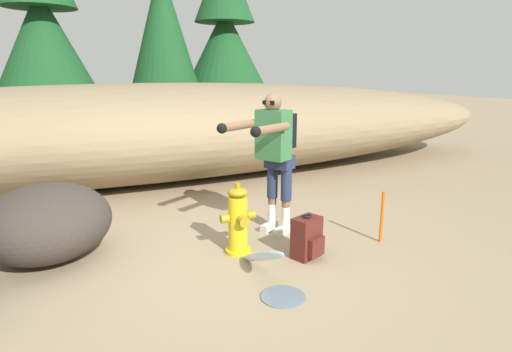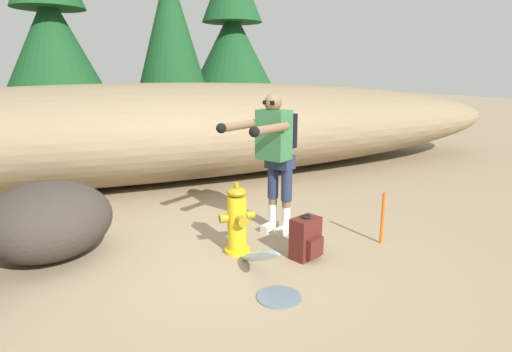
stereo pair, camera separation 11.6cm
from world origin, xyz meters
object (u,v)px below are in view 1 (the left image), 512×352
object	(u,v)px
boulder_large	(47,222)
survey_stake	(382,217)
fire_hydrant	(238,221)
utility_worker	(274,147)
spare_backpack	(307,238)

from	to	relation	value
boulder_large	survey_stake	bearing A→B (deg)	-17.56
fire_hydrant	boulder_large	bearing A→B (deg)	159.51
fire_hydrant	survey_stake	xyz separation A→B (m)	(1.60, -0.40, -0.06)
utility_worker	boulder_large	size ratio (longest dim) A/B	1.24
utility_worker	survey_stake	size ratio (longest dim) A/B	2.78
utility_worker	boulder_large	distance (m)	2.56
spare_backpack	fire_hydrant	bearing A→B (deg)	-144.75
boulder_large	survey_stake	distance (m)	3.62
fire_hydrant	spare_backpack	size ratio (longest dim) A/B	1.66
spare_backpack	survey_stake	distance (m)	1.00
fire_hydrant	survey_stake	distance (m)	1.65
spare_backpack	utility_worker	bearing A→B (deg)	160.41
fire_hydrant	boulder_large	size ratio (longest dim) A/B	0.58
utility_worker	survey_stake	world-z (taller)	utility_worker
fire_hydrant	spare_backpack	xyz separation A→B (m)	(0.61, -0.41, -0.14)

